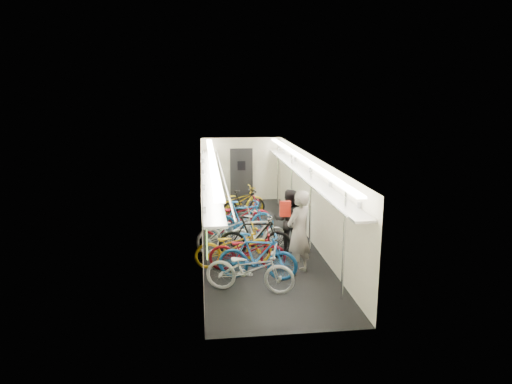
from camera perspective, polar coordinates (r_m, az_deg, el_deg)
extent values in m
plane|color=black|center=(12.80, 0.15, -6.20)|extent=(10.00, 10.00, 0.00)
plane|color=white|center=(12.24, 0.15, 4.50)|extent=(10.00, 10.00, 0.00)
plane|color=beige|center=(12.38, -6.76, -1.15)|extent=(0.00, 10.00, 10.00)
plane|color=beige|center=(12.73, 6.87, -0.77)|extent=(0.00, 10.00, 10.00)
plane|color=beige|center=(17.34, -1.85, 2.87)|extent=(3.00, 0.00, 3.00)
plane|color=beige|center=(7.75, 4.70, -9.57)|extent=(3.00, 0.00, 3.00)
cube|color=black|center=(9.28, -6.45, -5.50)|extent=(0.06, 1.10, 0.80)
cube|color=#9ACC59|center=(9.28, -6.20, -5.49)|extent=(0.02, 0.96, 0.66)
cube|color=black|center=(11.39, -6.55, -2.09)|extent=(0.06, 1.10, 0.80)
cube|color=#9ACC59|center=(11.39, -6.35, -2.08)|extent=(0.02, 0.96, 0.66)
cube|color=black|center=(13.53, -6.62, 0.25)|extent=(0.06, 1.10, 0.80)
cube|color=#9ACC59|center=(13.53, -6.45, 0.26)|extent=(0.02, 0.96, 0.66)
cube|color=black|center=(15.69, -6.67, 1.95)|extent=(0.06, 1.10, 0.80)
cube|color=#9ACC59|center=(15.69, -6.52, 1.95)|extent=(0.02, 0.96, 0.66)
cube|color=yellow|center=(10.32, -6.45, -3.35)|extent=(0.02, 0.22, 0.30)
cube|color=yellow|center=(12.45, -6.54, -0.59)|extent=(0.02, 0.22, 0.30)
cube|color=yellow|center=(14.60, -6.61, 1.36)|extent=(0.02, 0.22, 0.30)
cube|color=black|center=(17.31, -1.83, 2.18)|extent=(0.85, 0.08, 2.00)
cube|color=#999BA0|center=(12.23, -5.82, 2.15)|extent=(0.40, 9.70, 0.05)
cube|color=#999BA0|center=(12.53, 5.98, 2.40)|extent=(0.40, 9.70, 0.05)
cylinder|color=silver|center=(12.22, -4.28, 2.65)|extent=(0.04, 9.70, 0.04)
cylinder|color=silver|center=(12.45, 4.50, 2.83)|extent=(0.04, 9.70, 0.04)
cube|color=white|center=(12.16, -5.48, 4.11)|extent=(0.18, 9.60, 0.04)
cube|color=white|center=(12.45, 5.66, 4.30)|extent=(0.18, 9.60, 0.04)
cylinder|color=silver|center=(9.14, 10.94, -6.26)|extent=(0.05, 0.05, 2.38)
cylinder|color=silver|center=(11.73, 6.82, -1.92)|extent=(0.05, 0.05, 2.38)
cylinder|color=silver|center=(14.10, 4.46, 0.59)|extent=(0.05, 0.05, 2.38)
cylinder|color=silver|center=(16.52, 2.78, 2.37)|extent=(0.05, 0.05, 2.38)
imported|color=#A4A6A9|center=(9.60, -0.76, -9.60)|extent=(1.99, 1.20, 0.99)
imported|color=#185195|center=(10.16, 0.20, -8.07)|extent=(1.85, 0.95, 1.07)
imported|color=maroon|center=(10.70, -1.06, -7.33)|extent=(1.85, 0.79, 0.95)
imported|color=black|center=(11.40, -0.11, -5.66)|extent=(1.87, 0.71, 1.10)
imported|color=#C49112|center=(10.94, -2.80, -6.78)|extent=(1.95, 0.89, 0.99)
imported|color=silver|center=(11.96, 0.14, -5.13)|extent=(1.62, 0.53, 0.96)
imported|color=#A2A1A5|center=(12.04, -2.97, -4.75)|extent=(2.15, 1.39, 1.07)
imported|color=#195999|center=(12.99, -1.57, -3.39)|extent=(1.88, 0.82, 1.09)
imported|color=maroon|center=(13.35, -2.26, -3.02)|extent=(2.10, 0.98, 1.06)
imported|color=black|center=(14.90, -1.55, -1.54)|extent=(1.68, 1.05, 0.98)
imported|color=yellow|center=(15.20, -2.36, -1.21)|extent=(2.01, 1.13, 1.00)
imported|color=gray|center=(10.39, 5.38, -5.08)|extent=(0.85, 0.81, 1.95)
imported|color=black|center=(11.93, 4.10, -3.51)|extent=(0.90, 0.76, 1.64)
cube|color=#AD1D11|center=(11.22, 3.66, -2.10)|extent=(0.26, 0.15, 0.38)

